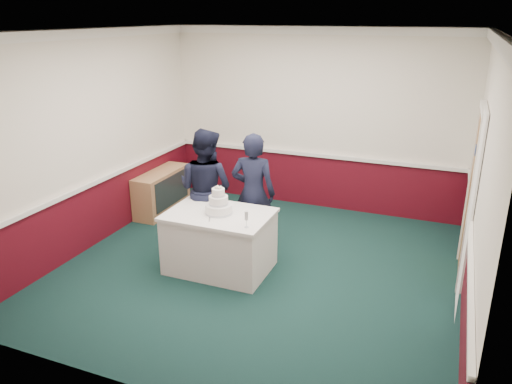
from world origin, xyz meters
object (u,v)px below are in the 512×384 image
at_px(cake_knife, 210,218).
at_px(person_woman, 253,193).
at_px(champagne_flute, 246,217).
at_px(sideboard, 162,191).
at_px(wedding_cake, 219,205).
at_px(cake_table, 220,241).
at_px(person_man, 206,189).

bearing_deg(cake_knife, person_woman, 51.80).
bearing_deg(champagne_flute, cake_knife, 171.42).
bearing_deg(sideboard, wedding_cake, -39.47).
relative_size(sideboard, person_woman, 0.71).
relative_size(champagne_flute, person_woman, 0.12).
distance_m(wedding_cake, person_woman, 0.72).
distance_m(cake_table, wedding_cake, 0.50).
height_order(champagne_flute, person_woman, person_woman).
bearing_deg(cake_knife, person_man, 95.72).
relative_size(sideboard, champagne_flute, 5.85).
bearing_deg(sideboard, cake_knife, -43.54).
height_order(cake_table, wedding_cake, wedding_cake).
height_order(wedding_cake, person_woman, person_woman).
distance_m(cake_table, cake_knife, 0.44).
xyz_separation_m(champagne_flute, person_man, (-0.98, 0.86, -0.07)).
xyz_separation_m(cake_knife, person_man, (-0.45, 0.78, 0.07)).
relative_size(cake_table, person_woman, 0.78).
height_order(person_man, person_woman, person_man).
xyz_separation_m(sideboard, wedding_cake, (1.80, -1.48, 0.55)).
height_order(sideboard, champagne_flute, champagne_flute).
distance_m(sideboard, champagne_flute, 2.96).
xyz_separation_m(sideboard, person_woman, (1.99, -0.79, 0.50)).
bearing_deg(champagne_flute, person_man, 138.89).
distance_m(sideboard, wedding_cake, 2.40).
distance_m(sideboard, person_woman, 2.20).
xyz_separation_m(sideboard, cake_table, (1.80, -1.48, 0.05)).
xyz_separation_m(champagne_flute, person_woman, (-0.31, 0.98, -0.08)).
height_order(wedding_cake, champagne_flute, wedding_cake).
bearing_deg(sideboard, cake_table, -39.47).
relative_size(sideboard, cake_knife, 5.45).
height_order(sideboard, cake_knife, cake_knife).
bearing_deg(champagne_flute, sideboard, 142.54).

